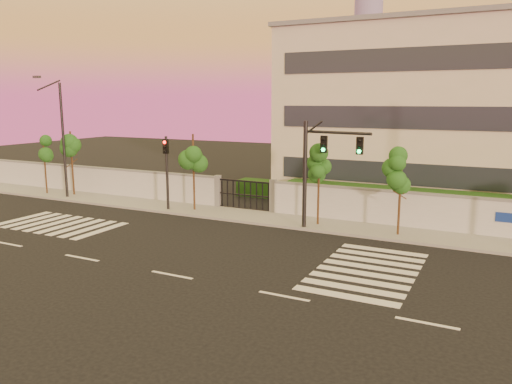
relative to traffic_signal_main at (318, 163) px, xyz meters
The scene contains 15 objects.
ground 10.47m from the traffic_signal_main, 107.19° to the right, with size 120.00×120.00×0.00m, color black.
sidewalk 4.84m from the traffic_signal_main, 157.87° to the left, with size 60.00×3.00×0.15m, color gray.
perimeter_wall 4.71m from the traffic_signal_main, 136.14° to the left, with size 60.00×0.36×2.20m.
hedge_row 6.40m from the traffic_signal_main, 107.63° to the left, with size 41.00×4.25×1.80m.
institutional_building 14.26m from the traffic_signal_main, 64.22° to the left, with size 24.40×12.40×12.25m.
distant_skyscraper 285.06m from the traffic_signal_main, 104.08° to the left, with size 16.00×16.00×118.00m.
road_markings 8.07m from the traffic_signal_main, 128.73° to the right, with size 57.00×7.62×0.02m.
street_tree_a 21.83m from the traffic_signal_main, behind, with size 1.36×1.08×4.46m.
street_tree_b 19.62m from the traffic_signal_main, behind, with size 1.61×1.28×4.84m.
street_tree_c 8.71m from the traffic_signal_main, behind, with size 1.60×1.28×4.98m.
street_tree_d 1.05m from the traffic_signal_main, 104.99° to the left, with size 1.49×1.19×4.66m.
street_tree_e 4.32m from the traffic_signal_main, ahead, with size 1.53×1.22×4.64m.
traffic_signal_main is the anchor object (origin of this frame).
traffic_signal_secondary 10.29m from the traffic_signal_main, behind, with size 0.38×0.35×4.83m.
streetlight_west 19.41m from the traffic_signal_main, behind, with size 0.52×2.08×8.67m.
Camera 1 is at (11.82, -15.83, 7.04)m, focal length 35.00 mm.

